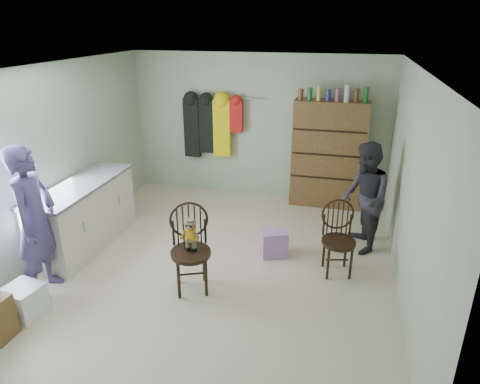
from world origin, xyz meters
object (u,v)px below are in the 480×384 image
(chair_far, at_px, (338,235))
(counter, at_px, (84,215))
(dresser, at_px, (328,154))
(chair_front, at_px, (190,242))

(chair_far, bearing_deg, counter, 168.80)
(counter, relative_size, dresser, 0.90)
(chair_far, xyz_separation_m, dresser, (-0.27, 2.13, 0.40))
(counter, distance_m, chair_far, 3.47)
(counter, distance_m, dresser, 3.96)
(chair_front, xyz_separation_m, dresser, (1.39, 2.91, 0.31))
(counter, xyz_separation_m, dresser, (3.20, 2.30, 0.44))
(chair_front, bearing_deg, chair_far, 2.42)
(chair_far, bearing_deg, chair_front, -168.73)
(dresser, bearing_deg, chair_front, -115.52)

